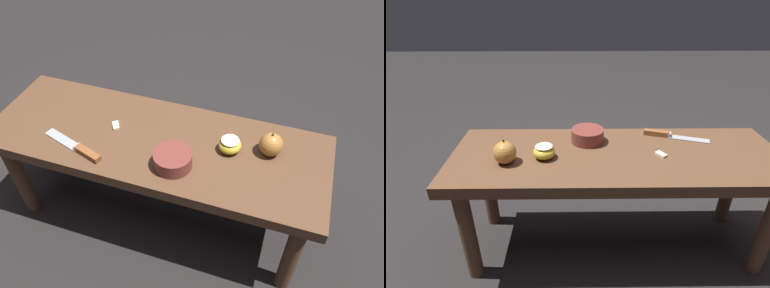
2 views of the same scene
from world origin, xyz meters
TOP-DOWN VIEW (x-y plane):
  - ground_plane at (0.00, 0.00)m, footprint 8.00×8.00m
  - wooden_bench at (0.00, 0.00)m, footprint 1.14×0.40m
  - knife at (-0.20, -0.13)m, footprint 0.24×0.10m
  - apple_whole at (0.37, 0.06)m, footprint 0.07×0.07m
  - apple_cut at (0.25, 0.03)m, footprint 0.07×0.07m
  - apple_slice_near_knife at (-0.15, 0.02)m, footprint 0.04×0.04m
  - bowl at (0.10, -0.09)m, footprint 0.12×0.12m

SIDE VIEW (x-z plane):
  - ground_plane at x=0.00m, z-range 0.00..0.00m
  - wooden_bench at x=0.00m, z-range 0.15..0.58m
  - apple_slice_near_knife at x=-0.15m, z-range 0.42..0.43m
  - knife at x=-0.20m, z-range 0.42..0.44m
  - apple_cut at x=0.25m, z-range 0.42..0.47m
  - bowl at x=0.10m, z-range 0.42..0.47m
  - apple_whole at x=0.37m, z-range 0.42..0.50m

